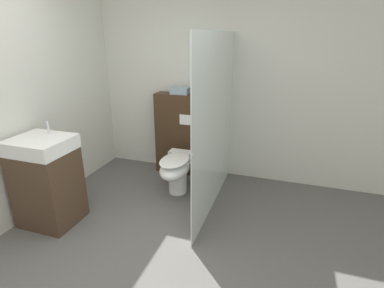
% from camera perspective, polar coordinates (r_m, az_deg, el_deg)
% --- Properties ---
extents(ground_plane, '(12.00, 12.00, 0.00)m').
position_cam_1_polar(ground_plane, '(2.82, -13.96, -24.05)').
color(ground_plane, '#565451').
extents(wall_back, '(8.00, 0.06, 2.50)m').
position_cam_1_polar(wall_back, '(4.25, 1.65, 10.81)').
color(wall_back, silver).
rests_on(wall_back, ground_plane).
extents(partition_panel, '(1.00, 0.24, 1.17)m').
position_cam_1_polar(partition_panel, '(4.28, -0.36, 1.70)').
color(partition_panel, '#3D2819').
rests_on(partition_panel, ground_plane).
extents(shower_glass, '(0.04, 1.73, 1.98)m').
position_cam_1_polar(shower_glass, '(3.35, 4.52, 3.58)').
color(shower_glass, silver).
rests_on(shower_glass, ground_plane).
extents(toilet, '(0.39, 0.67, 0.50)m').
position_cam_1_polar(toilet, '(3.80, -2.95, -4.93)').
color(toilet, white).
rests_on(toilet, ground_plane).
extents(sink_vanity, '(0.58, 0.51, 1.11)m').
position_cam_1_polar(sink_vanity, '(3.53, -25.87, -6.36)').
color(sink_vanity, '#473323').
rests_on(sink_vanity, ground_plane).
extents(hair_drier, '(0.18, 0.07, 0.12)m').
position_cam_1_polar(hair_drier, '(4.05, 1.12, 10.38)').
color(hair_drier, black).
rests_on(hair_drier, partition_panel).
extents(folded_towel, '(0.25, 0.16, 0.09)m').
position_cam_1_polar(folded_towel, '(4.16, -2.29, 10.08)').
color(folded_towel, '#8C9EAD').
rests_on(folded_towel, partition_panel).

